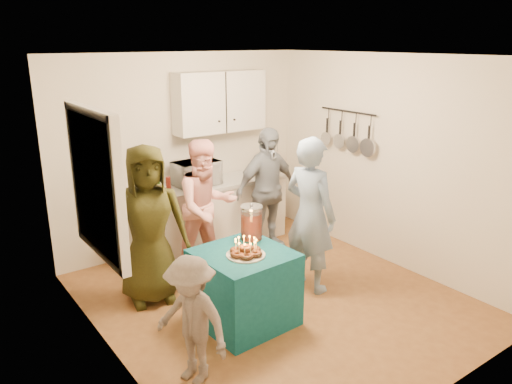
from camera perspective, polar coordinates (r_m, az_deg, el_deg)
floor at (r=5.65m, az=2.14°, el=-12.09°), size 4.00×4.00×0.00m
ceiling at (r=4.93m, az=2.49°, el=15.32°), size 4.00×4.00×0.00m
back_wall at (r=6.77m, az=-8.29°, el=4.52°), size 3.60×3.60×0.00m
left_wall at (r=4.31m, az=-16.83°, el=-3.34°), size 4.00×4.00×0.00m
right_wall at (r=6.38m, az=15.10°, el=3.34°), size 4.00×4.00×0.00m
window_night at (r=4.52m, az=-18.04°, el=0.82°), size 0.04×1.00×1.20m
counter at (r=6.85m, az=-5.32°, el=-2.80°), size 2.20×0.58×0.86m
countertop at (r=6.71m, az=-5.43°, el=0.86°), size 2.24×0.62×0.05m
upper_cabinet at (r=6.78m, az=-4.14°, el=10.25°), size 1.30×0.30×0.80m
pot_rack at (r=6.71m, az=10.22°, el=6.94°), size 0.12×1.00×0.60m
microwave at (r=6.58m, az=-6.82°, el=2.14°), size 0.60×0.42×0.32m
party_table at (r=5.06m, az=-1.40°, el=-10.84°), size 0.89×0.89×0.76m
donut_cake at (r=4.79m, az=-1.18°, el=-6.29°), size 0.38×0.38×0.18m
punch_jar at (r=5.15m, az=-0.52°, el=-3.61°), size 0.22×0.22×0.34m
man_birthday at (r=5.56m, az=6.21°, el=-2.62°), size 0.54×0.71×1.77m
woman_back_left at (r=5.40m, az=-12.19°, el=-3.73°), size 0.96×0.74×1.73m
woman_back_center at (r=6.00m, az=-5.67°, el=-1.74°), size 0.84×0.68×1.65m
woman_back_right at (r=6.59m, az=1.24°, el=0.20°), size 1.00×0.45×1.68m
child_near_left at (r=4.22m, az=-7.39°, el=-14.36°), size 0.63×0.82×1.12m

